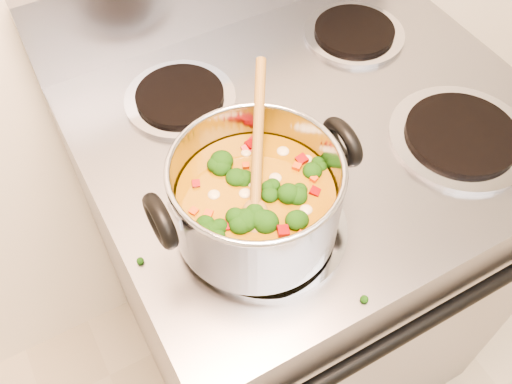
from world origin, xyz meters
The scene contains 4 objects.
electric_range centered at (-0.06, 1.16, 0.47)m, with size 0.75×0.68×1.08m.
stockpot centered at (-0.25, 1.02, 0.99)m, with size 0.28×0.23×0.14m.
wooden_spoon centered at (-0.25, 1.03, 1.03)m, with size 0.15×0.23×0.11m.
cooktop_crumbs centered at (-0.23, 1.14, 0.92)m, with size 0.29×0.16×0.01m.
Camera 1 is at (-0.47, 0.63, 1.60)m, focal length 40.00 mm.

